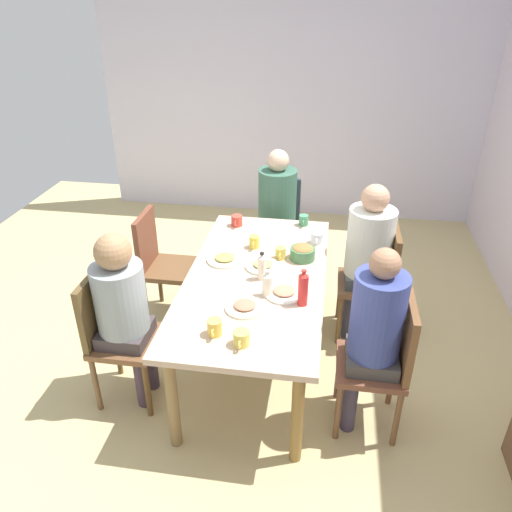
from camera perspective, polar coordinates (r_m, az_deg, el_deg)
ground_plane at (r=3.73m, az=-0.00°, el=-11.79°), size 6.52×6.52×0.00m
wall_left at (r=5.69m, az=4.49°, el=17.44°), size 0.12×4.29×2.60m
dining_table at (r=3.35m, az=-0.00°, el=-3.44°), size 1.83×0.91×0.72m
chair_0 at (r=3.98m, az=-10.95°, el=-0.47°), size 0.40×0.40×0.90m
chair_1 at (r=3.05m, az=14.65°, el=-11.29°), size 0.40×0.40×0.90m
person_1 at (r=2.91m, az=13.41°, el=-7.92°), size 0.30×0.30×1.23m
chair_2 at (r=3.28m, az=-16.05°, el=-8.29°), size 0.40×0.40×0.90m
person_2 at (r=3.12m, az=-15.07°, el=-5.37°), size 0.32×0.32×1.20m
chair_3 at (r=4.54m, az=2.52°, el=3.89°), size 0.40×0.40×0.90m
person_3 at (r=4.37m, az=2.44°, el=6.02°), size 0.33×0.33×1.21m
chair_4 at (r=3.80m, az=13.68°, el=-2.37°), size 0.40×0.40×0.90m
person_4 at (r=3.67m, az=12.73°, el=0.84°), size 0.34×0.34×1.24m
plate_0 at (r=2.98m, az=-1.29°, el=-5.82°), size 0.24×0.24×0.04m
plate_1 at (r=3.11m, az=3.27°, el=-4.19°), size 0.25×0.25×0.04m
plate_2 at (r=3.48m, az=-3.60°, el=-0.32°), size 0.25×0.25×0.04m
plate_3 at (r=3.39m, az=0.79°, el=-1.09°), size 0.24×0.24×0.04m
bowl_0 at (r=3.49m, az=5.38°, el=0.42°), size 0.17×0.17×0.10m
cup_0 at (r=3.99m, az=5.50°, el=4.11°), size 0.11×0.07×0.08m
cup_1 at (r=2.77m, az=-4.79°, el=-8.20°), size 0.12×0.08×0.09m
cup_2 at (r=3.63m, az=-0.21°, el=1.63°), size 0.11×0.07×0.09m
cup_3 at (r=3.49m, az=2.83°, el=0.34°), size 0.11×0.07×0.09m
cup_4 at (r=3.97m, az=-2.23°, el=4.08°), size 0.12×0.09×0.09m
cup_5 at (r=2.69m, az=-1.71°, el=-9.45°), size 0.12×0.09×0.09m
cup_6 at (r=3.72m, az=7.01°, el=2.06°), size 0.12×0.09×0.08m
bottle_0 at (r=2.98m, az=5.43°, el=-3.71°), size 0.06×0.06×0.24m
bottle_1 at (r=3.23m, az=0.68°, el=-1.22°), size 0.06×0.06×0.20m
bottle_2 at (r=3.06m, az=1.32°, el=-3.24°), size 0.06×0.06×0.18m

